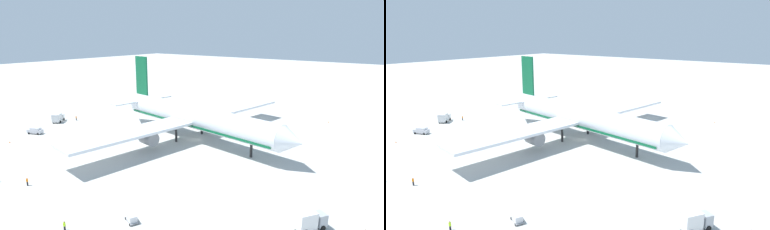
{
  "view_description": "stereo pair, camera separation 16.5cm",
  "coord_description": "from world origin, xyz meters",
  "views": [
    {
      "loc": [
        56.14,
        -74.84,
        30.79
      ],
      "look_at": [
        -0.97,
        -0.73,
        7.55
      ],
      "focal_mm": 31.1,
      "sensor_mm": 36.0,
      "label": 1
    },
    {
      "loc": [
        56.27,
        -74.73,
        30.79
      ],
      "look_at": [
        -0.97,
        -0.73,
        7.55
      ],
      "focal_mm": 31.1,
      "sensor_mm": 36.0,
      "label": 2
    }
  ],
  "objects": [
    {
      "name": "ground_plane",
      "position": [
        0.0,
        0.0,
        0.0
      ],
      "size": [
        600.0,
        600.0,
        0.0
      ],
      "primitive_type": "plane",
      "color": "#B2B2AD"
    },
    {
      "name": "airliner",
      "position": [
        -1.24,
        0.15,
        6.68
      ],
      "size": [
        68.58,
        79.07,
        23.09
      ],
      "color": "silver",
      "rests_on": "ground"
    },
    {
      "name": "service_truck_3",
      "position": [
        -50.91,
        -13.73,
        1.67
      ],
      "size": [
        5.51,
        6.02,
        3.16
      ],
      "color": "white",
      "rests_on": "ground"
    },
    {
      "name": "service_truck_4",
      "position": [
        42.12,
        -25.81,
        1.7
      ],
      "size": [
        4.47,
        5.46,
        3.22
      ],
      "color": "#999EA5",
      "rests_on": "ground"
    },
    {
      "name": "service_van",
      "position": [
        -43.46,
        -25.94,
        1.03
      ],
      "size": [
        5.05,
        3.71,
        1.97
      ],
      "color": "silver",
      "rests_on": "ground"
    },
    {
      "name": "baggage_cart_0",
      "position": [
        17.75,
        -41.62,
        0.77
      ],
      "size": [
        3.51,
        2.44,
        1.4
      ],
      "color": "gray",
      "rests_on": "ground"
    },
    {
      "name": "ground_worker_0",
      "position": [
        -47.85,
        -8.45,
        0.84
      ],
      "size": [
        0.43,
        0.43,
        1.66
      ],
      "color": "black",
      "rests_on": "ground"
    },
    {
      "name": "ground_worker_1",
      "position": [
        11.2,
        -49.91,
        0.82
      ],
      "size": [
        0.54,
        0.54,
        1.63
      ],
      "color": "black",
      "rests_on": "ground"
    },
    {
      "name": "ground_worker_2",
      "position": [
        -9.47,
        -45.53,
        0.89
      ],
      "size": [
        0.52,
        0.52,
        1.75
      ],
      "color": "black",
      "rests_on": "ground"
    },
    {
      "name": "traffic_cone_0",
      "position": [
        25.38,
        43.99,
        0.28
      ],
      "size": [
        0.36,
        0.36,
        0.55
      ],
      "primitive_type": "cone",
      "color": "orange",
      "rests_on": "ground"
    },
    {
      "name": "traffic_cone_1",
      "position": [
        -40.79,
        -34.95,
        0.28
      ],
      "size": [
        0.36,
        0.36,
        0.55
      ],
      "primitive_type": "cone",
      "color": "orange",
      "rests_on": "ground"
    },
    {
      "name": "traffic_cone_3",
      "position": [
        -43.08,
        29.69,
        0.28
      ],
      "size": [
        0.36,
        0.36,
        0.55
      ],
      "primitive_type": "cone",
      "color": "orange",
      "rests_on": "ground"
    },
    {
      "name": "traffic_cone_4",
      "position": [
        -40.16,
        14.54,
        0.28
      ],
      "size": [
        0.36,
        0.36,
        0.55
      ],
      "primitive_type": "cone",
      "color": "orange",
      "rests_on": "ground"
    }
  ]
}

